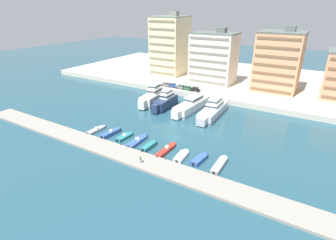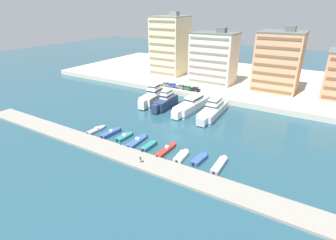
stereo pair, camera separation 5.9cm
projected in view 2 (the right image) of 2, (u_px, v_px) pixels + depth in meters
The scene contains 29 objects.
ground_plane at pixel (174, 138), 72.80m from camera, with size 400.00×400.00×0.00m, color #234C5B.
quay_promenade at pixel (245, 80), 126.24m from camera, with size 180.00×70.00×2.06m, color beige.
pier_dock at pixel (143, 161), 61.25m from camera, with size 120.00×6.29×0.60m, color gray.
yacht_ivory_far_left at pixel (153, 97), 98.22m from camera, with size 6.04×17.37×8.77m.
yacht_navy_left at pixel (165, 101), 93.72m from camera, with size 4.42×15.15×8.12m.
yacht_white_mid_left at pixel (191, 105), 91.31m from camera, with size 5.92×20.94×6.65m.
yacht_silver_center_left at pixel (213, 110), 86.96m from camera, with size 5.67×20.61×7.43m.
motorboat_grey_far_left at pixel (96, 130), 76.44m from camera, with size 2.02×6.72×1.25m.
motorboat_blue_left at pixel (111, 133), 74.28m from camera, with size 2.20×7.34×1.47m.
motorboat_teal_mid_left at pixel (124, 137), 72.43m from camera, with size 2.36×6.13×1.23m.
motorboat_blue_center_left at pixel (137, 141), 70.15m from camera, with size 2.39×8.43×1.28m.
motorboat_teal_center at pixel (149, 146), 67.35m from camera, with size 1.67×5.84×1.03m.
motorboat_red_center_right at pixel (166, 150), 65.67m from camera, with size 1.69×8.44×1.46m.
motorboat_white_mid_right at pixel (181, 156), 62.98m from camera, with size 2.42×6.19×0.88m.
motorboat_blue_right at pixel (199, 159), 61.51m from camera, with size 2.42×6.17×1.04m.
motorboat_grey_far_right at pixel (219, 165), 59.28m from camera, with size 1.98×8.10×1.04m.
car_grey_far_left at pixel (166, 84), 112.27m from camera, with size 4.22×2.17×1.80m.
car_blue_left at pixel (173, 85), 110.79m from camera, with size 4.12×1.96×1.80m.
car_grey_mid_left at pixel (181, 86), 108.93m from camera, with size 4.11×1.95×1.80m.
car_green_center_left at pixel (188, 88), 107.18m from camera, with size 4.15×2.02×1.80m.
car_black_center at pixel (195, 89), 105.61m from camera, with size 4.13×1.98×1.80m.
apartment_block_far_left at pixel (170, 46), 129.42m from camera, with size 15.46×16.27×29.54m.
apartment_block_left at pixel (214, 58), 114.92m from camera, with size 18.95×13.43×23.55m.
apartment_block_mid_left at pixel (278, 62), 103.34m from camera, with size 16.87×15.30×25.01m.
pedestrian_near_edge at pixel (140, 159), 59.75m from camera, with size 0.63×0.38×1.71m.
bollard_west at pixel (101, 138), 70.88m from camera, with size 0.20×0.20×0.61m.
bollard_west_mid at pixel (120, 144), 67.65m from camera, with size 0.20×0.20×0.61m.
bollard_east_mid at pixel (142, 151), 64.42m from camera, with size 0.20×0.20×0.61m.
bollard_east at pixel (165, 158), 61.19m from camera, with size 0.20×0.20×0.61m.
Camera 2 is at (32.26, -56.29, 33.44)m, focal length 28.00 mm.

